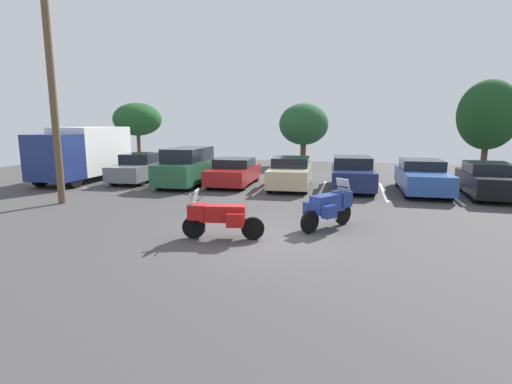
{
  "coord_description": "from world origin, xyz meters",
  "views": [
    {
      "loc": [
        2.19,
        -10.18,
        3.11
      ],
      "look_at": [
        -0.93,
        2.44,
        0.8
      ],
      "focal_mm": 27.44,
      "sensor_mm": 36.0,
      "label": 1
    }
  ],
  "objects_px": {
    "car_green": "(188,166)",
    "car_champagne": "(290,173)",
    "car_blue": "(422,177)",
    "motorcycle_second": "(329,206)",
    "car_grey": "(141,168)",
    "car_red": "(234,172)",
    "utility_pole": "(52,82)",
    "car_navy": "(352,173)",
    "box_truck": "(83,152)",
    "motorcycle_touring": "(220,216)",
    "car_black": "(488,180)"
  },
  "relations": [
    {
      "from": "car_green",
      "to": "car_champagne",
      "type": "bearing_deg",
      "value": 2.29
    },
    {
      "from": "car_champagne",
      "to": "car_blue",
      "type": "distance_m",
      "value": 5.95
    },
    {
      "from": "motorcycle_second",
      "to": "car_green",
      "type": "relative_size",
      "value": 0.37
    },
    {
      "from": "car_grey",
      "to": "car_blue",
      "type": "xyz_separation_m",
      "value": [
        14.11,
        -0.11,
        0.0
      ]
    },
    {
      "from": "motorcycle_second",
      "to": "car_red",
      "type": "bearing_deg",
      "value": 125.8
    },
    {
      "from": "car_red",
      "to": "utility_pole",
      "type": "bearing_deg",
      "value": -130.88
    },
    {
      "from": "car_navy",
      "to": "car_blue",
      "type": "bearing_deg",
      "value": -2.85
    },
    {
      "from": "box_truck",
      "to": "utility_pole",
      "type": "distance_m",
      "value": 6.92
    },
    {
      "from": "car_navy",
      "to": "car_blue",
      "type": "distance_m",
      "value": 3.07
    },
    {
      "from": "motorcycle_touring",
      "to": "utility_pole",
      "type": "height_order",
      "value": "utility_pole"
    },
    {
      "from": "motorcycle_second",
      "to": "box_truck",
      "type": "xyz_separation_m",
      "value": [
        -13.41,
        6.58,
        0.86
      ]
    },
    {
      "from": "motorcycle_touring",
      "to": "car_black",
      "type": "relative_size",
      "value": 0.51
    },
    {
      "from": "motorcycle_touring",
      "to": "car_grey",
      "type": "relative_size",
      "value": 0.47
    },
    {
      "from": "car_navy",
      "to": "car_black",
      "type": "height_order",
      "value": "car_navy"
    },
    {
      "from": "car_green",
      "to": "box_truck",
      "type": "xyz_separation_m",
      "value": [
        -5.94,
        -0.13,
        0.62
      ]
    },
    {
      "from": "car_navy",
      "to": "car_green",
      "type": "bearing_deg",
      "value": -175.6
    },
    {
      "from": "motorcycle_touring",
      "to": "car_navy",
      "type": "xyz_separation_m",
      "value": [
        3.4,
        9.18,
        0.11
      ]
    },
    {
      "from": "car_green",
      "to": "car_blue",
      "type": "distance_m",
      "value": 11.16
    },
    {
      "from": "motorcycle_touring",
      "to": "car_green",
      "type": "xyz_separation_m",
      "value": [
        -4.68,
        8.56,
        0.29
      ]
    },
    {
      "from": "car_champagne",
      "to": "car_black",
      "type": "bearing_deg",
      "value": -1.71
    },
    {
      "from": "car_navy",
      "to": "car_black",
      "type": "xyz_separation_m",
      "value": [
        5.59,
        -0.67,
        -0.03
      ]
    },
    {
      "from": "motorcycle_touring",
      "to": "car_grey",
      "type": "distance_m",
      "value": 11.91
    },
    {
      "from": "motorcycle_touring",
      "to": "box_truck",
      "type": "relative_size",
      "value": 0.36
    },
    {
      "from": "car_black",
      "to": "car_grey",
      "type": "bearing_deg",
      "value": 177.86
    },
    {
      "from": "motorcycle_second",
      "to": "car_blue",
      "type": "xyz_separation_m",
      "value": [
        3.68,
        7.18,
        0.03
      ]
    },
    {
      "from": "car_black",
      "to": "car_green",
      "type": "bearing_deg",
      "value": 179.82
    },
    {
      "from": "motorcycle_touring",
      "to": "car_red",
      "type": "distance_m",
      "value": 9.32
    },
    {
      "from": "utility_pole",
      "to": "car_red",
      "type": "bearing_deg",
      "value": 49.12
    },
    {
      "from": "motorcycle_second",
      "to": "motorcycle_touring",
      "type": "bearing_deg",
      "value": -146.57
    },
    {
      "from": "car_grey",
      "to": "car_blue",
      "type": "relative_size",
      "value": 0.99
    },
    {
      "from": "motorcycle_touring",
      "to": "car_blue",
      "type": "bearing_deg",
      "value": 54.35
    },
    {
      "from": "box_truck",
      "to": "car_grey",
      "type": "bearing_deg",
      "value": 13.43
    },
    {
      "from": "car_grey",
      "to": "car_navy",
      "type": "xyz_separation_m",
      "value": [
        11.04,
        0.04,
        0.03
      ]
    },
    {
      "from": "motorcycle_second",
      "to": "car_navy",
      "type": "distance_m",
      "value": 7.36
    },
    {
      "from": "motorcycle_touring",
      "to": "car_navy",
      "type": "relative_size",
      "value": 0.47
    },
    {
      "from": "motorcycle_touring",
      "to": "car_green",
      "type": "bearing_deg",
      "value": 118.66
    },
    {
      "from": "car_green",
      "to": "car_red",
      "type": "xyz_separation_m",
      "value": [
        2.3,
        0.45,
        -0.27
      ]
    },
    {
      "from": "car_red",
      "to": "motorcycle_second",
      "type": "bearing_deg",
      "value": -54.2
    },
    {
      "from": "car_grey",
      "to": "car_black",
      "type": "relative_size",
      "value": 1.09
    },
    {
      "from": "car_blue",
      "to": "car_champagne",
      "type": "bearing_deg",
      "value": -177.49
    },
    {
      "from": "car_green",
      "to": "car_grey",
      "type": "bearing_deg",
      "value": 168.95
    },
    {
      "from": "car_red",
      "to": "car_champagne",
      "type": "distance_m",
      "value": 2.92
    },
    {
      "from": "car_green",
      "to": "motorcycle_second",
      "type": "bearing_deg",
      "value": -41.93
    },
    {
      "from": "motorcycle_second",
      "to": "car_black",
      "type": "xyz_separation_m",
      "value": [
        6.2,
        6.67,
        0.03
      ]
    },
    {
      "from": "motorcycle_touring",
      "to": "utility_pole",
      "type": "distance_m",
      "value": 9.06
    },
    {
      "from": "car_green",
      "to": "motorcycle_touring",
      "type": "bearing_deg",
      "value": -61.34
    },
    {
      "from": "car_champagne",
      "to": "car_black",
      "type": "distance_m",
      "value": 8.47
    },
    {
      "from": "car_champagne",
      "to": "car_blue",
      "type": "height_order",
      "value": "car_champagne"
    },
    {
      "from": "utility_pole",
      "to": "motorcycle_second",
      "type": "bearing_deg",
      "value": -6.45
    },
    {
      "from": "car_black",
      "to": "car_navy",
      "type": "bearing_deg",
      "value": 173.21
    }
  ]
}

